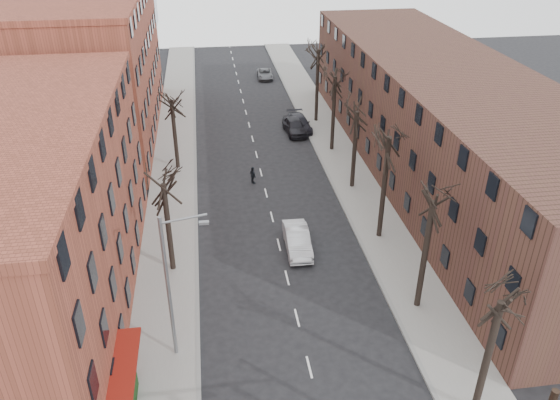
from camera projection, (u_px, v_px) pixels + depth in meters
name	position (u px, v px, depth m)	size (l,w,h in m)	color
sidewalk_left	(174.00, 163.00, 52.02)	(4.00, 90.00, 0.15)	gray
sidewalk_right	(338.00, 153.00, 53.98)	(4.00, 90.00, 0.15)	gray
building_left_near	(12.00, 228.00, 30.89)	(12.00, 26.00, 12.00)	brown
building_left_far	(90.00, 68.00, 55.40)	(12.00, 28.00, 14.00)	brown
building_right	(442.00, 121.00, 48.23)	(12.00, 50.00, 10.00)	#462A20
tree_right_b	(417.00, 306.00, 34.14)	(5.20, 5.20, 10.80)	black
tree_right_c	(379.00, 237.00, 41.04)	(5.20, 5.20, 11.60)	black
tree_right_d	(352.00, 187.00, 47.93)	(5.20, 5.20, 10.00)	black
tree_right_e	(332.00, 150.00, 54.83)	(5.20, 5.20, 10.80)	black
tree_right_f	(316.00, 121.00, 61.73)	(5.20, 5.20, 11.60)	black
tree_left_a	(173.00, 270.00, 37.46)	(5.20, 5.20, 9.50)	black
tree_left_b	(178.00, 168.00, 51.25)	(5.20, 5.20, 9.50)	black
streetlight	(171.00, 283.00, 28.16)	(2.45, 0.22, 9.03)	slate
silver_sedan	(297.00, 240.00, 39.23)	(1.67, 4.79, 1.58)	silver
parked_car_near	(295.00, 126.00, 58.28)	(1.94, 4.83, 1.65)	black
parked_car_mid	(299.00, 123.00, 59.22)	(2.10, 5.16, 1.50)	black
parked_car_far	(265.00, 74.00, 75.70)	(2.05, 4.44, 1.23)	#5B5D63
pedestrian_crossing	(253.00, 175.00, 48.19)	(0.93, 0.39, 1.59)	black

